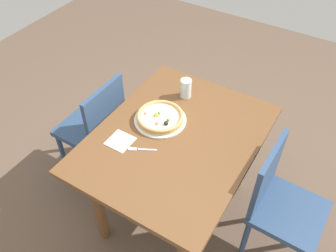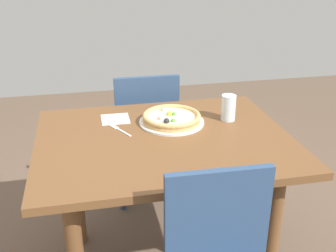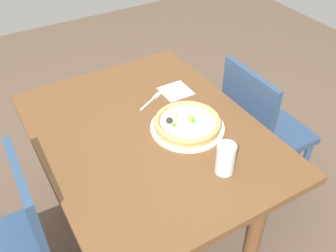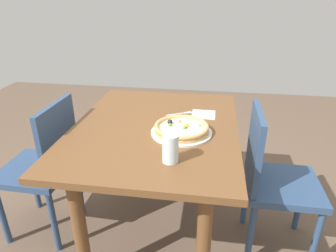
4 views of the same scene
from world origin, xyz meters
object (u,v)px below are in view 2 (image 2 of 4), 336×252
dining_table (164,161)px  pizza (172,117)px  chair_far (145,131)px  napkin (115,119)px  fork (119,130)px  drinking_glass (228,108)px  plate (172,122)px

dining_table → pizza: bearing=65.9°
chair_far → dining_table: bearing=-90.6°
dining_table → napkin: 0.35m
dining_table → chair_far: (0.01, 0.67, -0.15)m
fork → drinking_glass: (0.55, 0.01, 0.06)m
chair_far → napkin: 0.54m
plate → fork: plate is taller
drinking_glass → napkin: (-0.56, 0.12, -0.06)m
napkin → drinking_glass: bearing=-12.5°
pizza → drinking_glass: drinking_glass is taller
napkin → chair_far: bearing=62.5°
fork → plate: bearing=-111.5°
plate → drinking_glass: 0.29m
pizza → napkin: bearing=158.5°
chair_far → napkin: (-0.21, -0.41, 0.27)m
dining_table → drinking_glass: drinking_glass is taller
chair_far → pizza: (0.06, -0.52, 0.30)m
pizza → napkin: (-0.27, 0.11, -0.03)m
drinking_glass → pizza: bearing=176.4°
dining_table → fork: bearing=147.2°
chair_far → fork: chair_far is taller
pizza → fork: 0.27m
plate → napkin: bearing=158.6°
chair_far → plate: bearing=-83.2°
dining_table → chair_far: bearing=88.9°
drinking_glass → dining_table: bearing=-159.1°
drinking_glass → napkin: size_ratio=0.94×
chair_far → pizza: chair_far is taller
pizza → fork: bearing=-173.8°
dining_table → chair_far: size_ratio=1.31×
fork → napkin: bearing=-25.4°
dining_table → napkin: napkin is taller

